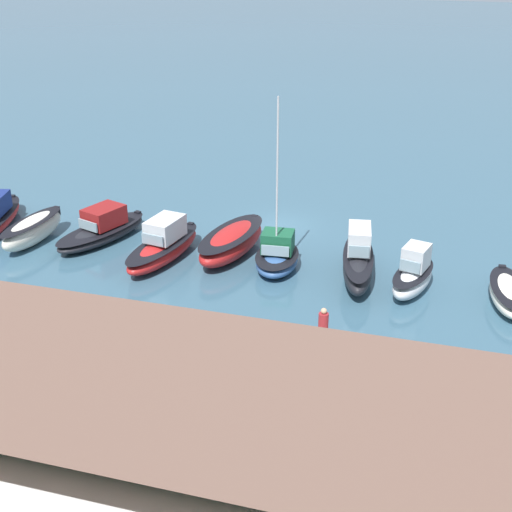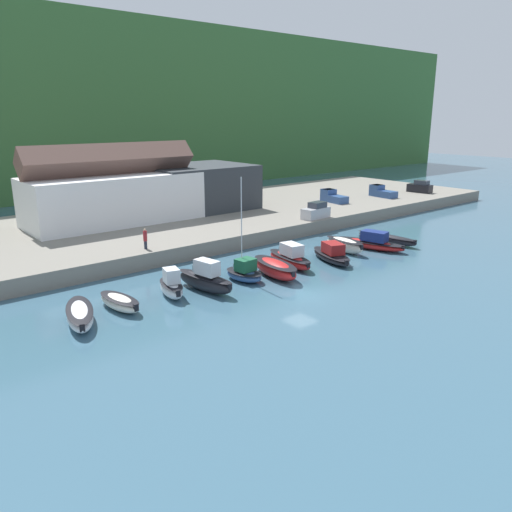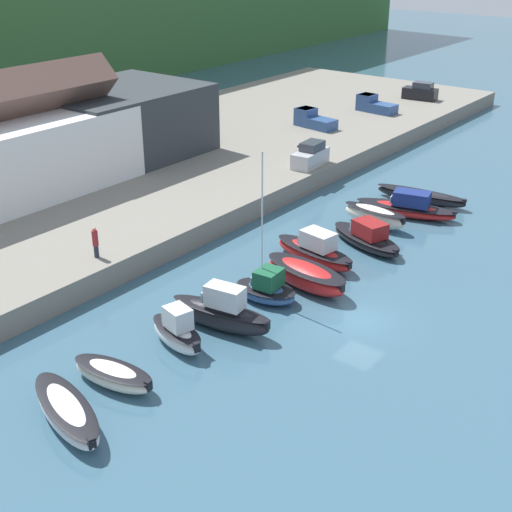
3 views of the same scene
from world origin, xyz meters
The scene contains 10 objects.
ground_plane centered at (0.00, 0.00, 0.00)m, with size 320.00×320.00×0.00m, color #385B70.
moored_boat_1 centered at (-13.65, 6.72, 0.60)m, with size 2.34×5.13×1.13m.
moored_boat_2 centered at (-8.92, 6.69, 0.93)m, with size 2.62×4.56×2.54m.
moored_boat_3 centered at (-5.93, 5.97, 1.07)m, with size 2.63×6.75×2.88m.
moored_boat_4 centered at (-1.47, 6.04, 0.80)m, with size 2.71×4.29×9.69m.
moored_boat_5 centered at (1.52, 5.05, 0.86)m, with size 3.44×6.85×1.63m.
moored_boat_6 centered at (5.05, 6.68, 0.88)m, with size 3.14×7.03×2.44m.
moored_boat_7 centered at (9.70, 5.17, 0.73)m, with size 4.42×7.13×2.07m.
moored_boat_8 centered at (13.51, 6.67, 0.87)m, with size 1.95×5.57×1.65m.
person_on_quay centered at (-6.08, 16.61, 2.80)m, with size 0.40×0.40×2.14m.
Camera 1 is at (-10.32, 40.68, 17.34)m, focal length 50.00 mm.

